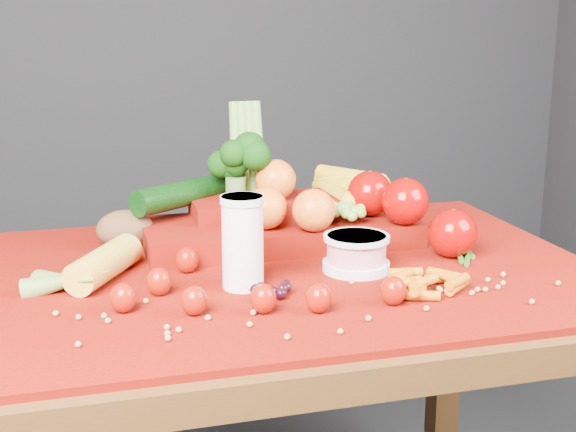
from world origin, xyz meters
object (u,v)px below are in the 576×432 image
object	(u,v)px
produce_mound	(297,211)
yogurt_bowl	(356,252)
milk_glass	(243,239)
table	(291,324)

from	to	relation	value
produce_mound	yogurt_bowl	bearing A→B (deg)	-75.90
yogurt_bowl	produce_mound	world-z (taller)	produce_mound
yogurt_bowl	milk_glass	bearing A→B (deg)	-171.40
table	milk_glass	world-z (taller)	milk_glass
milk_glass	produce_mound	world-z (taller)	produce_mound
yogurt_bowl	produce_mound	size ratio (longest dim) A/B	0.19
milk_glass	yogurt_bowl	bearing A→B (deg)	8.60
table	milk_glass	size ratio (longest dim) A/B	7.21
milk_glass	yogurt_bowl	size ratio (longest dim) A/B	1.31
milk_glass	produce_mound	distance (m)	0.28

